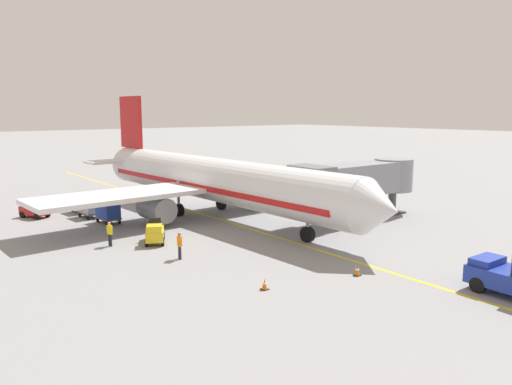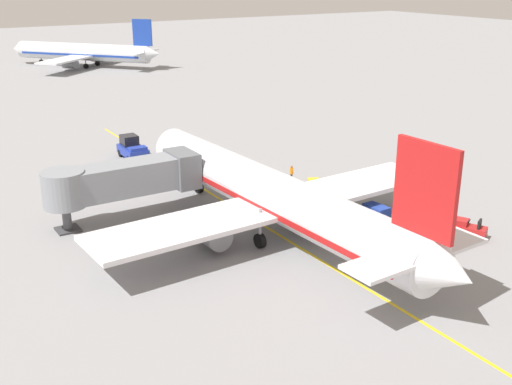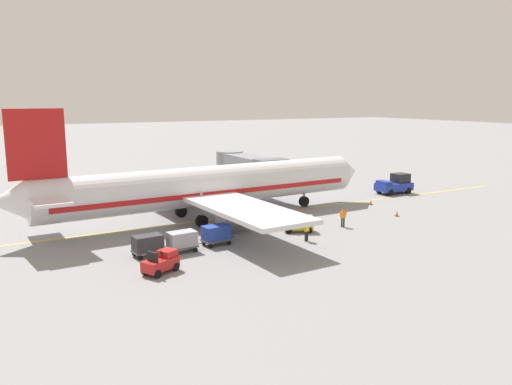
{
  "view_description": "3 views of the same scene",
  "coord_description": "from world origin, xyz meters",
  "views": [
    {
      "loc": [
        22.65,
        35.77,
        9.16
      ],
      "look_at": [
        -2.04,
        4.12,
        2.43
      ],
      "focal_mm": 34.53,
      "sensor_mm": 36.0,
      "label": 1
    },
    {
      "loc": [
        -25.43,
        -38.18,
        19.66
      ],
      "look_at": [
        -0.18,
        2.54,
        2.62
      ],
      "focal_mm": 44.33,
      "sensor_mm": 36.0,
      "label": 2
    },
    {
      "loc": [
        43.57,
        -18.93,
        11.4
      ],
      "look_at": [
        -0.07,
        5.22,
        2.21
      ],
      "focal_mm": 35.92,
      "sensor_mm": 36.0,
      "label": 3
    }
  ],
  "objects": [
    {
      "name": "ground_plane",
      "position": [
        0.0,
        0.0,
        0.0
      ],
      "size": [
        400.0,
        400.0,
        0.0
      ],
      "primitive_type": "plane",
      "color": "gray"
    },
    {
      "name": "gate_lead_in_line",
      "position": [
        0.0,
        0.0,
        0.0
      ],
      "size": [
        0.24,
        80.0,
        0.01
      ],
      "primitive_type": "cube",
      "color": "gold",
      "rests_on": "ground"
    },
    {
      "name": "parked_airliner",
      "position": [
        -0.3,
        0.06,
        3.19
      ],
      "size": [
        30.22,
        37.32,
        10.63
      ],
      "color": "silver",
      "rests_on": "ground"
    },
    {
      "name": "jet_bridge",
      "position": [
        -8.92,
        9.03,
        3.45
      ],
      "size": [
        12.85,
        3.5,
        4.98
      ],
      "color": "gray",
      "rests_on": "ground"
    },
    {
      "name": "baggage_tug_lead",
      "position": [
        7.74,
        5.19,
        0.71
      ],
      "size": [
        2.25,
        2.77,
        1.62
      ],
      "color": "gold",
      "rests_on": "ground"
    },
    {
      "name": "baggage_tug_trailing",
      "position": [
        12.11,
        -8.69,
        0.71
      ],
      "size": [
        2.22,
        2.77,
        1.62
      ],
      "color": "#B21E1E",
      "rests_on": "ground"
    },
    {
      "name": "baggage_cart_front",
      "position": [
        7.95,
        -2.8,
        0.95
      ],
      "size": [
        1.47,
        2.95,
        1.58
      ],
      "color": "#4C4C51",
      "rests_on": "ground"
    },
    {
      "name": "baggage_cart_second_in_train",
      "position": [
        8.42,
        -5.83,
        0.95
      ],
      "size": [
        1.47,
        2.95,
        1.58
      ],
      "color": "#4C4C51",
      "rests_on": "ground"
    },
    {
      "name": "baggage_cart_third_in_train",
      "position": [
        8.21,
        -8.4,
        0.95
      ],
      "size": [
        1.47,
        2.95,
        1.58
      ],
      "color": "#4C4C51",
      "rests_on": "ground"
    },
    {
      "name": "ground_crew_wing_walker",
      "position": [
        8.23,
        9.56,
        0.95
      ],
      "size": [
        0.33,
        0.72,
        1.69
      ],
      "color": "#232328",
      "rests_on": "ground"
    },
    {
      "name": "ground_crew_loader",
      "position": [
        10.51,
        4.03,
        0.95
      ],
      "size": [
        0.29,
        0.73,
        1.69
      ],
      "color": "#232328",
      "rests_on": "ground"
    },
    {
      "name": "safety_cone_nose_left",
      "position": [
        1.91,
        18.41,
        0.29
      ],
      "size": [
        0.36,
        0.36,
        0.59
      ],
      "color": "black",
      "rests_on": "ground"
    },
    {
      "name": "safety_cone_nose_right",
      "position": [
        7.39,
        16.92,
        0.29
      ],
      "size": [
        0.36,
        0.36,
        0.59
      ],
      "color": "black",
      "rests_on": "ground"
    }
  ]
}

